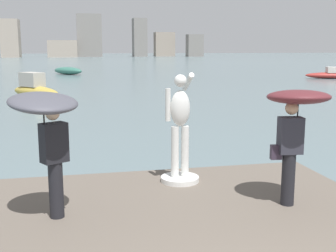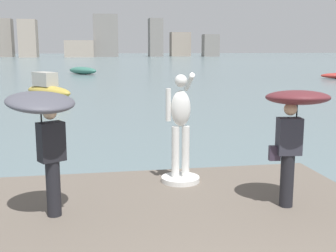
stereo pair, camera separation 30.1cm
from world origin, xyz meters
The scene contains 8 objects.
ground_plane centered at (0.00, 40.00, 0.00)m, with size 400.00×400.00×0.00m, color slate.
statue_white_figure centered at (0.28, 5.59, 1.32)m, with size 0.75×0.94×2.12m.
onlooker_left centered at (-2.09, 4.19, 1.92)m, with size 1.39×1.40×1.98m.
onlooker_right centered at (1.81, 3.98, 1.92)m, with size 1.12×1.13×1.94m.
boat_near centered at (-4.03, 24.80, 0.55)m, with size 3.50×4.02×1.52m.
boat_mid centered at (-2.35, 48.48, 0.41)m, with size 3.93×4.39×0.83m.
boat_leftward centered at (23.13, 36.24, 0.40)m, with size 5.10×2.84×1.13m.
distant_skyline centered at (-3.17, 147.05, 5.19)m, with size 85.34×13.14×13.89m.
Camera 1 is at (-1.67, -2.38, 2.98)m, focal length 46.46 mm.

